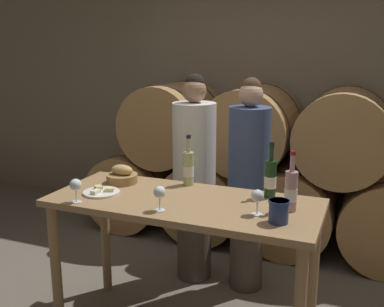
{
  "coord_description": "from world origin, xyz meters",
  "views": [
    {
      "loc": [
        0.99,
        -2.32,
        1.78
      ],
      "look_at": [
        0.0,
        0.14,
        1.15
      ],
      "focal_mm": 42.0,
      "sensor_mm": 36.0,
      "label": 1
    }
  ],
  "objects_px": {
    "wine_bottle_red": "(270,178)",
    "wine_glass_center": "(257,197)",
    "cheese_plate": "(101,192)",
    "blue_crock": "(279,210)",
    "bread_basket": "(122,176)",
    "wine_glass_far_left": "(76,185)",
    "person_right": "(248,185)",
    "person_left": "(194,178)",
    "tasting_table": "(184,220)",
    "wine_bottle_rose": "(291,190)",
    "wine_bottle_white": "(189,168)",
    "wine_glass_left": "(160,193)"
  },
  "relations": [
    {
      "from": "wine_bottle_red",
      "to": "wine_glass_center",
      "type": "bearing_deg",
      "value": -89.91
    },
    {
      "from": "cheese_plate",
      "to": "blue_crock",
      "type": "bearing_deg",
      "value": -3.2
    },
    {
      "from": "bread_basket",
      "to": "wine_glass_far_left",
      "type": "distance_m",
      "value": 0.44
    },
    {
      "from": "person_right",
      "to": "wine_glass_far_left",
      "type": "height_order",
      "value": "person_right"
    },
    {
      "from": "bread_basket",
      "to": "wine_glass_center",
      "type": "xyz_separation_m",
      "value": [
        0.97,
        -0.24,
        0.06
      ]
    },
    {
      "from": "person_left",
      "to": "wine_glass_far_left",
      "type": "xyz_separation_m",
      "value": [
        -0.34,
        -1.0,
        0.19
      ]
    },
    {
      "from": "wine_glass_far_left",
      "to": "person_right",
      "type": "bearing_deg",
      "value": 52.6
    },
    {
      "from": "tasting_table",
      "to": "wine_bottle_rose",
      "type": "xyz_separation_m",
      "value": [
        0.62,
        0.05,
        0.25
      ]
    },
    {
      "from": "bread_basket",
      "to": "cheese_plate",
      "type": "height_order",
      "value": "bread_basket"
    },
    {
      "from": "wine_bottle_white",
      "to": "wine_glass_far_left",
      "type": "xyz_separation_m",
      "value": [
        -0.47,
        -0.56,
        -0.01
      ]
    },
    {
      "from": "tasting_table",
      "to": "bread_basket",
      "type": "bearing_deg",
      "value": 162.66
    },
    {
      "from": "wine_glass_far_left",
      "to": "wine_bottle_white",
      "type": "bearing_deg",
      "value": 49.89
    },
    {
      "from": "bread_basket",
      "to": "person_right",
      "type": "bearing_deg",
      "value": 38.15
    },
    {
      "from": "person_left",
      "to": "wine_bottle_rose",
      "type": "distance_m",
      "value": 1.09
    },
    {
      "from": "cheese_plate",
      "to": "wine_glass_left",
      "type": "relative_size",
      "value": 1.59
    },
    {
      "from": "person_right",
      "to": "bread_basket",
      "type": "distance_m",
      "value": 0.92
    },
    {
      "from": "person_right",
      "to": "wine_glass_center",
      "type": "distance_m",
      "value": 0.86
    },
    {
      "from": "wine_bottle_red",
      "to": "bread_basket",
      "type": "height_order",
      "value": "wine_bottle_red"
    },
    {
      "from": "tasting_table",
      "to": "wine_glass_center",
      "type": "height_order",
      "value": "wine_glass_center"
    },
    {
      "from": "wine_bottle_red",
      "to": "wine_glass_center",
      "type": "distance_m",
      "value": 0.32
    },
    {
      "from": "cheese_plate",
      "to": "wine_bottle_rose",
      "type": "bearing_deg",
      "value": 6.81
    },
    {
      "from": "tasting_table",
      "to": "wine_glass_center",
      "type": "relative_size",
      "value": 11.41
    },
    {
      "from": "person_left",
      "to": "wine_bottle_white",
      "type": "bearing_deg",
      "value": -72.93
    },
    {
      "from": "person_right",
      "to": "blue_crock",
      "type": "bearing_deg",
      "value": -65.83
    },
    {
      "from": "wine_bottle_rose",
      "to": "wine_glass_center",
      "type": "bearing_deg",
      "value": -140.63
    },
    {
      "from": "wine_glass_far_left",
      "to": "wine_glass_left",
      "type": "height_order",
      "value": "same"
    },
    {
      "from": "person_right",
      "to": "wine_bottle_red",
      "type": "height_order",
      "value": "person_right"
    },
    {
      "from": "person_right",
      "to": "wine_glass_left",
      "type": "height_order",
      "value": "person_right"
    },
    {
      "from": "wine_glass_far_left",
      "to": "wine_glass_left",
      "type": "xyz_separation_m",
      "value": [
        0.51,
        0.06,
        0.0
      ]
    },
    {
      "from": "wine_bottle_white",
      "to": "wine_bottle_rose",
      "type": "bearing_deg",
      "value": -18.62
    },
    {
      "from": "blue_crock",
      "to": "wine_glass_far_left",
      "type": "bearing_deg",
      "value": -173.66
    },
    {
      "from": "tasting_table",
      "to": "bread_basket",
      "type": "xyz_separation_m",
      "value": [
        -0.51,
        0.16,
        0.18
      ]
    },
    {
      "from": "cheese_plate",
      "to": "wine_bottle_white",
      "type": "bearing_deg",
      "value": 40.98
    },
    {
      "from": "blue_crock",
      "to": "wine_glass_left",
      "type": "xyz_separation_m",
      "value": [
        -0.64,
        -0.07,
        0.04
      ]
    },
    {
      "from": "wine_bottle_white",
      "to": "person_left",
      "type": "bearing_deg",
      "value": 107.07
    },
    {
      "from": "wine_glass_far_left",
      "to": "wine_glass_center",
      "type": "height_order",
      "value": "same"
    },
    {
      "from": "wine_bottle_rose",
      "to": "wine_glass_center",
      "type": "distance_m",
      "value": 0.2
    },
    {
      "from": "wine_bottle_white",
      "to": "bread_basket",
      "type": "bearing_deg",
      "value": -163.46
    },
    {
      "from": "wine_glass_left",
      "to": "wine_glass_center",
      "type": "relative_size",
      "value": 1.0
    },
    {
      "from": "tasting_table",
      "to": "wine_bottle_rose",
      "type": "relative_size",
      "value": 4.74
    },
    {
      "from": "person_left",
      "to": "wine_glass_center",
      "type": "relative_size",
      "value": 11.34
    },
    {
      "from": "wine_glass_left",
      "to": "blue_crock",
      "type": "bearing_deg",
      "value": 6.24
    },
    {
      "from": "wine_bottle_rose",
      "to": "wine_glass_left",
      "type": "distance_m",
      "value": 0.72
    },
    {
      "from": "blue_crock",
      "to": "tasting_table",
      "type": "bearing_deg",
      "value": 165.99
    },
    {
      "from": "person_right",
      "to": "wine_glass_left",
      "type": "bearing_deg",
      "value": -104.98
    },
    {
      "from": "blue_crock",
      "to": "bread_basket",
      "type": "distance_m",
      "value": 1.15
    },
    {
      "from": "wine_glass_far_left",
      "to": "blue_crock",
      "type": "bearing_deg",
      "value": 6.34
    },
    {
      "from": "wine_bottle_red",
      "to": "blue_crock",
      "type": "xyz_separation_m",
      "value": [
        0.13,
        -0.39,
        -0.05
      ]
    },
    {
      "from": "blue_crock",
      "to": "wine_glass_left",
      "type": "distance_m",
      "value": 0.65
    },
    {
      "from": "person_right",
      "to": "blue_crock",
      "type": "xyz_separation_m",
      "value": [
        0.39,
        -0.87,
        0.16
      ]
    }
  ]
}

